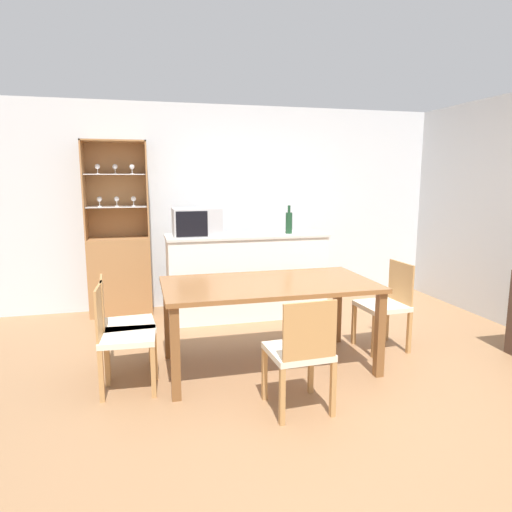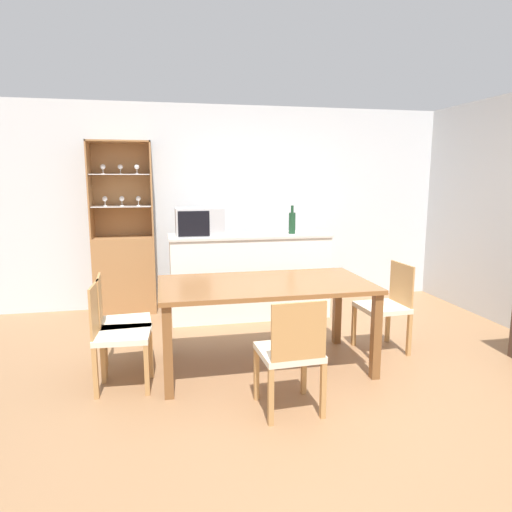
{
  "view_description": "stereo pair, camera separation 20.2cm",
  "coord_description": "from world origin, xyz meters",
  "px_view_note": "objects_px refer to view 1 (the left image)",
  "views": [
    {
      "loc": [
        -1.38,
        -3.23,
        1.65
      ],
      "look_at": [
        -0.25,
        1.18,
        0.86
      ],
      "focal_mm": 32.0,
      "sensor_mm": 36.0,
      "label": 1
    },
    {
      "loc": [
        -1.19,
        -3.28,
        1.65
      ],
      "look_at": [
        -0.25,
        1.18,
        0.86
      ],
      "focal_mm": 32.0,
      "sensor_mm": 36.0,
      "label": 2
    }
  ],
  "objects_px": {
    "dining_table": "(269,292)",
    "dining_chair_head_near": "(300,352)",
    "dining_chair_side_left_far": "(123,325)",
    "wine_bottle": "(289,222)",
    "display_cabinet": "(120,264)",
    "dining_chair_side_left_near": "(122,336)",
    "dining_chair_side_right_far": "(386,305)",
    "microwave": "(197,222)"
  },
  "relations": [
    {
      "from": "dining_chair_side_left_far",
      "to": "wine_bottle",
      "type": "relative_size",
      "value": 2.54
    },
    {
      "from": "dining_chair_side_right_far",
      "to": "dining_chair_side_left_far",
      "type": "distance_m",
      "value": 2.44
    },
    {
      "from": "dining_chair_side_right_far",
      "to": "microwave",
      "type": "relative_size",
      "value": 1.58
    },
    {
      "from": "display_cabinet",
      "to": "dining_chair_side_left_near",
      "type": "relative_size",
      "value": 2.45
    },
    {
      "from": "dining_chair_head_near",
      "to": "wine_bottle",
      "type": "xyz_separation_m",
      "value": [
        0.66,
        2.26,
        0.69
      ]
    },
    {
      "from": "dining_table",
      "to": "dining_chair_side_left_far",
      "type": "relative_size",
      "value": 2.13
    },
    {
      "from": "dining_chair_side_left_near",
      "to": "microwave",
      "type": "relative_size",
      "value": 1.58
    },
    {
      "from": "dining_chair_side_left_far",
      "to": "dining_chair_side_left_near",
      "type": "bearing_deg",
      "value": -3.68
    },
    {
      "from": "display_cabinet",
      "to": "dining_table",
      "type": "height_order",
      "value": "display_cabinet"
    },
    {
      "from": "display_cabinet",
      "to": "wine_bottle",
      "type": "height_order",
      "value": "display_cabinet"
    },
    {
      "from": "dining_chair_head_near",
      "to": "wine_bottle",
      "type": "height_order",
      "value": "wine_bottle"
    },
    {
      "from": "dining_table",
      "to": "dining_chair_side_left_near",
      "type": "bearing_deg",
      "value": -173.34
    },
    {
      "from": "dining_chair_side_left_near",
      "to": "dining_chair_head_near",
      "type": "bearing_deg",
      "value": 64.81
    },
    {
      "from": "dining_table",
      "to": "microwave",
      "type": "distance_m",
      "value": 1.6
    },
    {
      "from": "dining_table",
      "to": "dining_chair_side_left_near",
      "type": "distance_m",
      "value": 1.25
    },
    {
      "from": "display_cabinet",
      "to": "dining_table",
      "type": "relative_size",
      "value": 1.15
    },
    {
      "from": "dining_chair_side_right_far",
      "to": "dining_chair_side_left_near",
      "type": "xyz_separation_m",
      "value": [
        -2.44,
        -0.29,
        0.0
      ]
    },
    {
      "from": "display_cabinet",
      "to": "microwave",
      "type": "height_order",
      "value": "display_cabinet"
    },
    {
      "from": "display_cabinet",
      "to": "dining_chair_side_left_far",
      "type": "distance_m",
      "value": 1.86
    },
    {
      "from": "dining_chair_side_right_far",
      "to": "dining_chair_side_left_near",
      "type": "relative_size",
      "value": 1.0
    },
    {
      "from": "dining_chair_side_left_near",
      "to": "wine_bottle",
      "type": "bearing_deg",
      "value": 133.59
    },
    {
      "from": "dining_chair_side_left_far",
      "to": "microwave",
      "type": "relative_size",
      "value": 1.58
    },
    {
      "from": "dining_chair_side_left_near",
      "to": "dining_table",
      "type": "bearing_deg",
      "value": 99.87
    },
    {
      "from": "dining_chair_head_near",
      "to": "dining_chair_side_left_far",
      "type": "height_order",
      "value": "same"
    },
    {
      "from": "display_cabinet",
      "to": "wine_bottle",
      "type": "bearing_deg",
      "value": -15.12
    },
    {
      "from": "dining_chair_side_left_near",
      "to": "microwave",
      "type": "distance_m",
      "value": 1.93
    },
    {
      "from": "dining_table",
      "to": "wine_bottle",
      "type": "bearing_deg",
      "value": 65.53
    },
    {
      "from": "dining_chair_side_left_near",
      "to": "wine_bottle",
      "type": "height_order",
      "value": "wine_bottle"
    },
    {
      "from": "wine_bottle",
      "to": "dining_table",
      "type": "bearing_deg",
      "value": -114.47
    },
    {
      "from": "dining_table",
      "to": "dining_chair_side_left_far",
      "type": "height_order",
      "value": "dining_chair_side_left_far"
    },
    {
      "from": "dining_table",
      "to": "wine_bottle",
      "type": "xyz_separation_m",
      "value": [
        0.66,
        1.46,
        0.45
      ]
    },
    {
      "from": "dining_table",
      "to": "dining_chair_head_near",
      "type": "xyz_separation_m",
      "value": [
        0.0,
        -0.8,
        -0.24
      ]
    },
    {
      "from": "display_cabinet",
      "to": "dining_chair_head_near",
      "type": "distance_m",
      "value": 3.09
    },
    {
      "from": "display_cabinet",
      "to": "dining_chair_side_left_near",
      "type": "height_order",
      "value": "display_cabinet"
    },
    {
      "from": "display_cabinet",
      "to": "dining_chair_side_left_near",
      "type": "distance_m",
      "value": 2.14
    },
    {
      "from": "microwave",
      "to": "wine_bottle",
      "type": "bearing_deg",
      "value": -0.34
    },
    {
      "from": "dining_chair_side_right_far",
      "to": "dining_chair_head_near",
      "type": "height_order",
      "value": "same"
    },
    {
      "from": "wine_bottle",
      "to": "display_cabinet",
      "type": "bearing_deg",
      "value": 164.88
    },
    {
      "from": "dining_chair_side_left_near",
      "to": "display_cabinet",
      "type": "bearing_deg",
      "value": -174.48
    },
    {
      "from": "display_cabinet",
      "to": "dining_table",
      "type": "xyz_separation_m",
      "value": [
        1.31,
        -1.99,
        0.05
      ]
    },
    {
      "from": "dining_chair_side_left_near",
      "to": "dining_chair_head_near",
      "type": "xyz_separation_m",
      "value": [
        1.22,
        -0.66,
        0.0
      ]
    },
    {
      "from": "dining_chair_head_near",
      "to": "dining_chair_side_right_far",
      "type": "bearing_deg",
      "value": 35.09
    }
  ]
}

